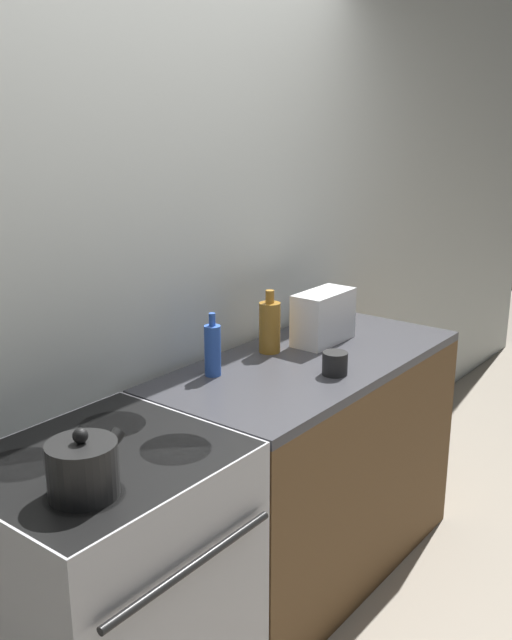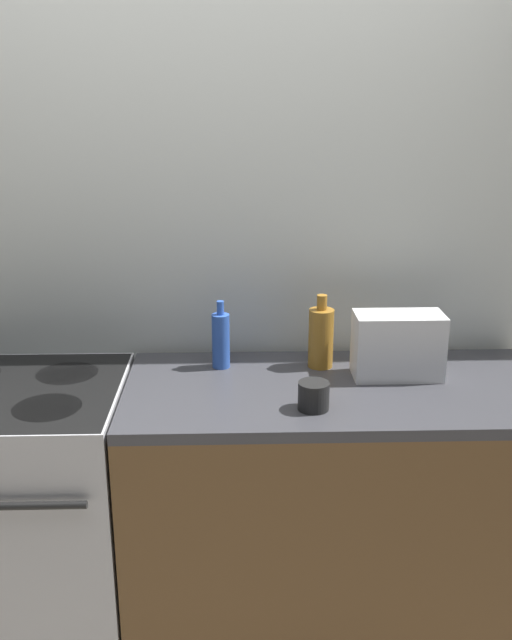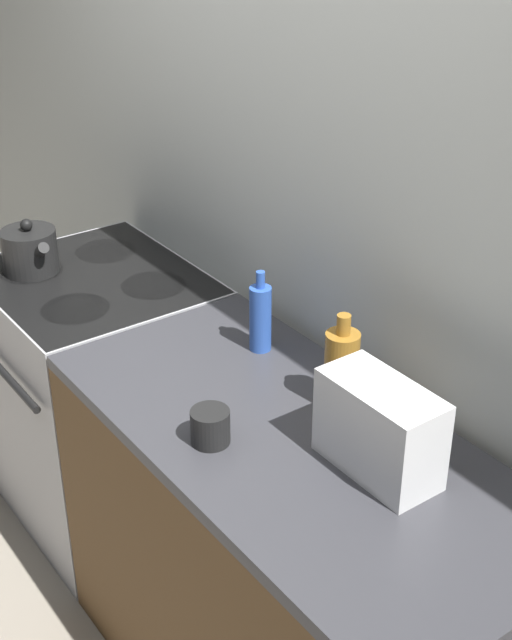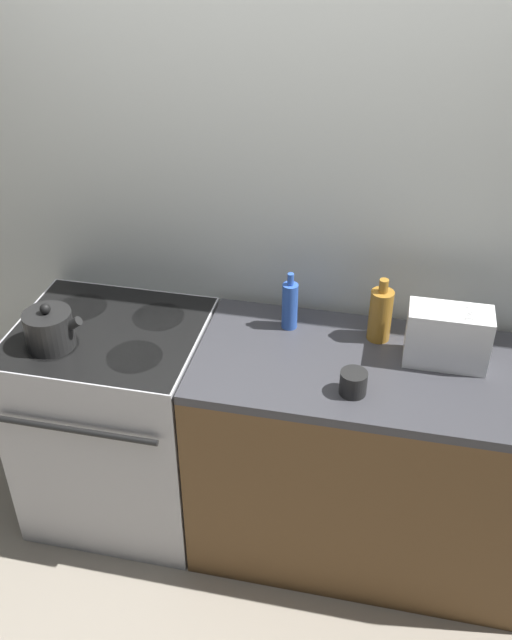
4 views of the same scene
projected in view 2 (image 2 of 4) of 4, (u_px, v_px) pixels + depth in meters
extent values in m
cube|color=silver|center=(189.00, 252.00, 2.55)|extent=(8.00, 0.05, 2.60)
cube|color=#B7B7BC|center=(21.00, 516.00, 2.42)|extent=(0.73, 0.65, 0.94)
cube|color=black|center=(6.00, 393.00, 2.28)|extent=(0.72, 0.64, 0.02)
cylinder|color=black|center=(47.00, 409.00, 2.16)|extent=(0.21, 0.21, 0.01)
cylinder|color=black|center=(67.00, 375.00, 2.42)|extent=(0.21, 0.21, 0.01)
cube|color=brown|center=(333.00, 516.00, 2.46)|extent=(1.39, 0.65, 0.90)
cube|color=#38383D|center=(338.00, 391.00, 2.32)|extent=(1.39, 0.65, 0.04)
cube|color=white|center=(398.00, 346.00, 2.36)|extent=(0.29, 0.14, 0.22)
cube|color=black|center=(384.00, 315.00, 2.32)|extent=(0.04, 0.10, 0.01)
cube|color=black|center=(415.00, 315.00, 2.32)|extent=(0.04, 0.10, 0.01)
cylinder|color=#2D56B7|center=(221.00, 341.00, 2.44)|extent=(0.06, 0.06, 0.19)
cylinder|color=#2D56B7|center=(220.00, 308.00, 2.40)|extent=(0.02, 0.02, 0.05)
cylinder|color=#9E6B23|center=(321.00, 338.00, 2.44)|extent=(0.09, 0.09, 0.21)
cylinder|color=#9E6B23|center=(322.00, 302.00, 2.40)|extent=(0.03, 0.03, 0.05)
cylinder|color=black|center=(314.00, 396.00, 2.13)|extent=(0.09, 0.09, 0.09)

